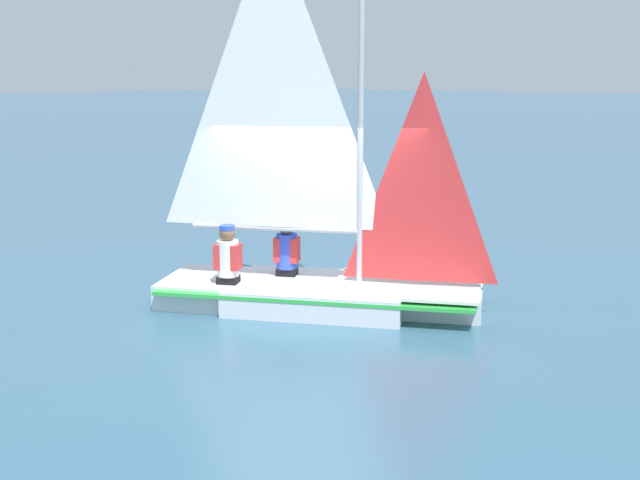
% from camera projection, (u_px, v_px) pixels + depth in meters
% --- Properties ---
extents(ground_plane, '(260.00, 260.00, 0.00)m').
position_uv_depth(ground_plane, '(320.00, 306.00, 11.22)').
color(ground_plane, '#38607A').
extents(sailboat_main, '(4.54, 3.66, 5.34)m').
position_uv_depth(sailboat_main, '(317.00, 255.00, 11.08)').
color(sailboat_main, silver).
rests_on(sailboat_main, ground_plane).
extents(sailor_helm, '(0.43, 0.41, 1.16)m').
position_uv_depth(sailor_helm, '(287.00, 256.00, 11.49)').
color(sailor_helm, black).
rests_on(sailor_helm, ground_plane).
extents(sailor_crew, '(0.43, 0.41, 1.16)m').
position_uv_depth(sailor_crew, '(228.00, 263.00, 11.05)').
color(sailor_crew, black).
rests_on(sailor_crew, ground_plane).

